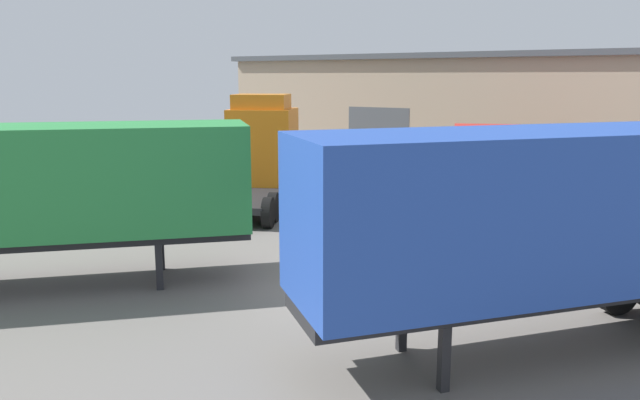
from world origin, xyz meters
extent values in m
plane|color=slate|center=(0.00, 0.00, 0.00)|extent=(60.00, 60.00, 0.00)
cube|color=tan|center=(0.00, 17.22, 2.91)|extent=(30.33, 6.43, 5.82)
cube|color=#474C51|center=(0.00, 17.22, 5.95)|extent=(30.83, 6.93, 0.25)
cube|color=#4C5156|center=(-6.67, 14.03, 1.80)|extent=(3.20, 0.08, 3.60)
cube|color=orange|center=(-8.47, 7.46, 2.14)|extent=(3.29, 3.24, 3.23)
cube|color=orange|center=(-8.38, 7.28, 4.04)|extent=(2.62, 2.42, 0.60)
cube|color=black|center=(-8.97, 8.52, 2.79)|extent=(1.93, 0.98, 1.16)
cube|color=#232326|center=(-7.14, 4.67, 0.65)|extent=(3.44, 4.28, 0.24)
cylinder|color=#B2B2B7|center=(-8.30, 4.78, 0.48)|extent=(0.98, 1.23, 0.56)
cylinder|color=black|center=(-9.72, 7.53, 0.53)|extent=(0.73, 1.08, 1.06)
cylinder|color=black|center=(-7.74, 8.48, 0.53)|extent=(0.73, 1.08, 1.06)
cylinder|color=black|center=(-7.92, 3.75, 0.53)|extent=(0.73, 1.08, 1.06)
cylinder|color=black|center=(-5.93, 4.70, 0.53)|extent=(0.73, 1.08, 1.06)
cylinder|color=black|center=(-7.53, 2.94, 0.53)|extent=(0.73, 1.08, 1.06)
cylinder|color=black|center=(-5.55, 3.89, 0.53)|extent=(0.73, 1.08, 1.06)
cube|color=#232326|center=(-5.12, -1.33, 0.56)|extent=(0.23, 0.23, 1.11)
cube|color=#232326|center=(-3.98, -2.45, 0.56)|extent=(0.23, 0.23, 1.11)
cube|color=#2347A3|center=(4.52, -1.09, 2.73)|extent=(7.81, 8.69, 2.76)
cube|color=#232326|center=(4.52, -1.09, 1.23)|extent=(7.24, 8.21, 0.24)
cube|color=#232326|center=(3.59, -3.46, 0.56)|extent=(0.23, 0.23, 1.11)
cube|color=#232326|center=(2.36, -2.44, 0.56)|extent=(0.23, 0.23, 1.11)
cylinder|color=black|center=(5.47, 1.77, 0.48)|extent=(0.85, 0.93, 0.96)
cube|color=black|center=(-1.47, 7.46, 1.63)|extent=(2.62, 2.91, 2.20)
cube|color=black|center=(-2.33, 7.13, 2.02)|extent=(0.78, 1.92, 0.88)
cube|color=red|center=(1.86, 8.70, 2.08)|extent=(5.72, 4.07, 2.61)
cylinder|color=black|center=(-1.52, 6.32, 0.53)|extent=(1.09, 0.65, 1.05)
cylinder|color=black|center=(-2.26, 8.28, 0.53)|extent=(1.09, 0.65, 1.05)
cylinder|color=black|center=(3.17, 8.07, 0.53)|extent=(1.09, 0.65, 1.05)
cylinder|color=black|center=(2.43, 10.04, 0.53)|extent=(1.09, 0.65, 1.05)
cylinder|color=black|center=(4.10, 8.42, 0.53)|extent=(1.09, 0.65, 1.05)
cylinder|color=black|center=(3.37, 10.39, 0.53)|extent=(1.09, 0.65, 1.05)
camera|label=1|loc=(6.94, -12.41, 5.02)|focal=35.00mm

